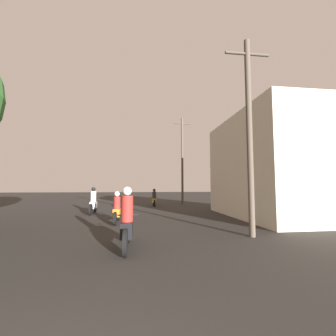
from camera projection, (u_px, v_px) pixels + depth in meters
motorcycle_black at (127, 224)px, 6.02m from camera, size 0.60×2.06×1.65m
motorcycle_orange at (117, 210)px, 10.23m from camera, size 0.60×2.00×1.42m
motorcycle_silver at (93, 203)px, 13.53m from camera, size 0.60×2.14×1.59m
motorcycle_yellow at (154, 199)px, 18.56m from camera, size 0.60×1.89×1.43m
building_right_near at (267, 167)px, 12.30m from camera, size 4.03×7.59×5.45m
utility_pole_near at (249, 131)px, 7.65m from camera, size 1.60×0.20×6.79m
utility_pole_far at (182, 159)px, 20.93m from camera, size 1.60×0.20×8.04m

